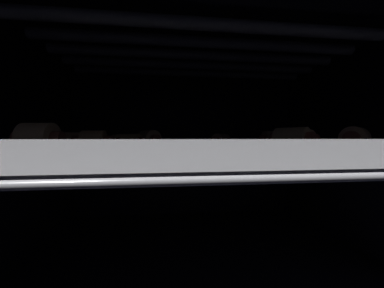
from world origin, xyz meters
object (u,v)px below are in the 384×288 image
at_px(pig_in_blanket_mid_10, 299,139).
at_px(pig_in_blanket_mid_11, 221,140).
at_px(pig_in_blanket_mid_1, 355,138).
at_px(pig_in_blanket_mid_8, 39,139).
at_px(pig_in_blanket_mid_4, 68,141).
at_px(baking_tray_mid, 199,151).
at_px(pig_in_blanket_mid_0, 70,141).
at_px(pig_in_blanket_mid_3, 149,139).
at_px(pig_in_blanket_mid_9, 117,141).
at_px(heating_element, 199,55).
at_px(pig_in_blanket_mid_2, 272,139).
at_px(pig_in_blanket_mid_7, 291,139).
at_px(oven_rack_mid, 199,157).
at_px(pig_in_blanket_mid_6, 131,141).
at_px(pig_in_blanket_mid_5, 94,141).

xyz_separation_m(pig_in_blanket_mid_10, pig_in_blanket_mid_11, (-0.09, 0.12, -0.00)).
distance_m(pig_in_blanket_mid_1, pig_in_blanket_mid_8, 0.41).
height_order(pig_in_blanket_mid_4, pig_in_blanket_mid_11, pig_in_blanket_mid_11).
bearing_deg(pig_in_blanket_mid_8, baking_tray_mid, 29.39).
height_order(pig_in_blanket_mid_0, pig_in_blanket_mid_1, pig_in_blanket_mid_1).
bearing_deg(pig_in_blanket_mid_8, pig_in_blanket_mid_0, 88.27).
relative_size(pig_in_blanket_mid_3, pig_in_blanket_mid_11, 1.17).
height_order(baking_tray_mid, pig_in_blanket_mid_9, pig_in_blanket_mid_9).
height_order(heating_element, pig_in_blanket_mid_2, heating_element).
bearing_deg(baking_tray_mid, pig_in_blanket_mid_9, 156.23).
relative_size(pig_in_blanket_mid_7, pig_in_blanket_mid_10, 0.87).
xyz_separation_m(pig_in_blanket_mid_4, pig_in_blanket_mid_11, (0.28, 0.06, 0.00)).
relative_size(pig_in_blanket_mid_2, pig_in_blanket_mid_9, 0.90).
bearing_deg(oven_rack_mid, pig_in_blanket_mid_9, 156.23).
xyz_separation_m(pig_in_blanket_mid_3, pig_in_blanket_mid_6, (-0.03, -0.03, -0.00)).
relative_size(baking_tray_mid, pig_in_blanket_mid_8, 10.12).
bearing_deg(pig_in_blanket_mid_3, heating_element, -31.51).
bearing_deg(oven_rack_mid, heating_element, -90.00).
bearing_deg(pig_in_blanket_mid_0, pig_in_blanket_mid_4, 114.76).
xyz_separation_m(pig_in_blanket_mid_3, pig_in_blanket_mid_7, (0.20, -0.14, -0.00)).
height_order(pig_in_blanket_mid_3, pig_in_blanket_mid_10, pig_in_blanket_mid_3).
relative_size(heating_element, pig_in_blanket_mid_6, 9.80).
relative_size(baking_tray_mid, pig_in_blanket_mid_2, 10.10).
xyz_separation_m(pig_in_blanket_mid_5, pig_in_blanket_mid_10, (0.30, 0.02, 0.00)).
bearing_deg(pig_in_blanket_mid_3, pig_in_blanket_mid_7, -36.15).
distance_m(pig_in_blanket_mid_0, pig_in_blanket_mid_7, 0.30).
distance_m(baking_tray_mid, pig_in_blanket_mid_7, 0.14).
distance_m(pig_in_blanket_mid_2, pig_in_blanket_mid_3, 0.24).
xyz_separation_m(pig_in_blanket_mid_0, pig_in_blanket_mid_5, (0.04, -0.02, 0.00)).
bearing_deg(pig_in_blanket_mid_0, oven_rack_mid, 10.95).
relative_size(pig_in_blanket_mid_0, pig_in_blanket_mid_7, 1.10).
relative_size(pig_in_blanket_mid_9, pig_in_blanket_mid_10, 0.90).
height_order(pig_in_blanket_mid_7, pig_in_blanket_mid_10, pig_in_blanket_mid_7).
distance_m(pig_in_blanket_mid_1, pig_in_blanket_mid_6, 0.35).
xyz_separation_m(heating_element, pig_in_blanket_mid_6, (-0.11, 0.02, -0.14)).
bearing_deg(baking_tray_mid, oven_rack_mid, -90.00).
height_order(pig_in_blanket_mid_3, pig_in_blanket_mid_6, pig_in_blanket_mid_3).
height_order(pig_in_blanket_mid_2, pig_in_blanket_mid_8, pig_in_blanket_mid_8).
distance_m(heating_element, pig_in_blanket_mid_6, 0.18).
distance_m(pig_in_blanket_mid_4, pig_in_blanket_mid_5, 0.11).
height_order(baking_tray_mid, pig_in_blanket_mid_2, pig_in_blanket_mid_2).
height_order(pig_in_blanket_mid_6, pig_in_blanket_mid_7, pig_in_blanket_mid_7).
relative_size(oven_rack_mid, pig_in_blanket_mid_8, 10.94).
height_order(oven_rack_mid, baking_tray_mid, baking_tray_mid).
height_order(pig_in_blanket_mid_0, pig_in_blanket_mid_5, pig_in_blanket_mid_5).
height_order(oven_rack_mid, pig_in_blanket_mid_1, pig_in_blanket_mid_1).
height_order(heating_element, pig_in_blanket_mid_11, heating_element).
distance_m(baking_tray_mid, pig_in_blanket_mid_0, 0.19).
bearing_deg(pig_in_blanket_mid_9, pig_in_blanket_mid_6, -53.62).
bearing_deg(pig_in_blanket_mid_5, pig_in_blanket_mid_8, -131.88).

